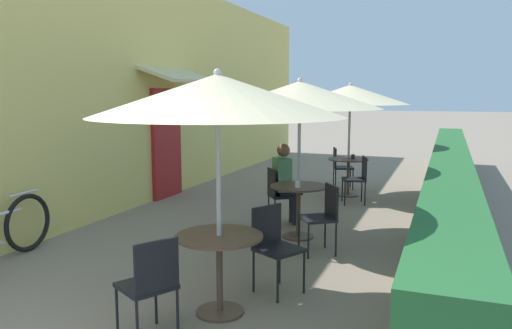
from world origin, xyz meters
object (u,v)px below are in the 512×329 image
cafe_chair_near_right (151,281)px  patio_table_mid (299,199)px  cafe_chair_mid_left (278,191)px  cafe_chair_far_right (340,165)px  seated_patron_mid_left (285,180)px  patio_umbrella_far (350,95)px  patio_table_near (219,256)px  cafe_chair_far_left (358,176)px  cafe_chair_mid_right (323,213)px  patio_table_far (348,169)px  cafe_chair_near_left (274,241)px  patio_umbrella_mid (300,95)px  patio_umbrella_near (218,96)px  coffee_cup_mid (298,184)px  coffee_cup_far (353,157)px

cafe_chair_near_right → patio_table_mid: bearing=24.0°
cafe_chair_mid_left → cafe_chair_far_right: size_ratio=1.00×
seated_patron_mid_left → patio_umbrella_far: size_ratio=0.56×
patio_table_near → cafe_chair_mid_left: 3.22m
patio_table_near → cafe_chair_far_left: cafe_chair_far_left is taller
cafe_chair_mid_right → patio_table_far: 3.73m
patio_table_near → cafe_chair_near_left: 0.74m
patio_umbrella_mid → cafe_chair_mid_left: patio_umbrella_mid is taller
patio_umbrella_far → patio_umbrella_near: bearing=-90.8°
cafe_chair_near_right → cafe_chair_mid_right: (0.75, 2.74, 0.00)m
coffee_cup_mid → patio_table_far: bearing=88.9°
cafe_chair_far_left → patio_umbrella_near: bearing=157.0°
patio_umbrella_mid → patio_table_far: bearing=88.2°
cafe_chair_near_left → coffee_cup_far: 5.07m
cafe_chair_mid_right → coffee_cup_far: (-0.29, 3.69, 0.27)m
patio_table_near → cafe_chair_mid_right: (0.47, 2.06, -0.02)m
coffee_cup_far → seated_patron_mid_left: bearing=-103.1°
cafe_chair_near_right → patio_umbrella_far: size_ratio=0.39×
cafe_chair_near_right → cafe_chair_far_left: size_ratio=1.00×
patio_table_far → patio_umbrella_near: bearing=-90.8°
patio_table_far → patio_umbrella_far: (-0.00, 0.00, 1.44)m
patio_umbrella_near → cafe_chair_mid_left: bearing=99.0°
cafe_chair_near_left → cafe_chair_mid_left: size_ratio=1.00×
patio_table_mid → cafe_chair_mid_right: 0.74m
cafe_chair_far_left → cafe_chair_far_right: same height
patio_umbrella_mid → cafe_chair_mid_left: size_ratio=2.57×
cafe_chair_mid_left → patio_umbrella_mid: bearing=5.9°
patio_table_far → cafe_chair_far_right: bearing=114.5°
cafe_chair_mid_left → coffee_cup_far: size_ratio=9.67×
patio_table_mid → cafe_chair_far_right: size_ratio=0.91×
patio_umbrella_mid → patio_table_far: 3.46m
coffee_cup_mid → cafe_chair_far_right: bearing=93.5°
patio_umbrella_near → patio_table_near: bearing=104.0°
cafe_chair_far_right → cafe_chair_far_left: bearing=5.9°
patio_table_near → cafe_chair_mid_right: 2.11m
patio_umbrella_near → seated_patron_mid_left: bearing=97.2°
patio_umbrella_mid → cafe_chair_mid_right: size_ratio=2.57×
patio_table_near → cafe_chair_mid_left: cafe_chair_mid_left is taller
patio_umbrella_far → cafe_chair_near_right: bearing=-93.3°
patio_umbrella_mid → patio_umbrella_near: bearing=-89.6°
patio_table_far → cafe_chair_far_right: size_ratio=0.91×
patio_table_near → coffee_cup_mid: coffee_cup_mid is taller
cafe_chair_far_right → coffee_cup_far: bearing=11.3°
patio_table_mid → cafe_chair_mid_left: 0.74m
cafe_chair_near_left → cafe_chair_far_left: bearing=-152.7°
cafe_chair_mid_right → coffee_cup_mid: (-0.45, 0.40, 0.27)m
patio_table_near → coffee_cup_far: bearing=88.3°
patio_table_near → patio_table_mid: size_ratio=1.00×
seated_patron_mid_left → cafe_chair_far_right: bearing=141.7°
cafe_chair_near_right → cafe_chair_mid_right: size_ratio=1.00×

